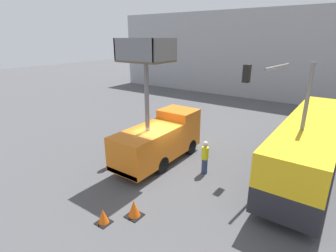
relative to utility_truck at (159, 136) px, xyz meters
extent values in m
plane|color=#4C4C4F|center=(0.63, -0.47, -1.63)|extent=(120.00, 120.00, 0.00)
cube|color=#9E9EA3|center=(0.63, 25.10, 3.51)|extent=(44.00, 10.00, 10.28)
cube|color=orange|center=(0.00, 2.04, -0.02)|extent=(2.21, 1.86, 2.37)
cube|color=orange|center=(0.00, -1.05, -0.27)|extent=(2.21, 4.33, 1.86)
cube|color=red|center=(0.00, -3.17, -1.05)|extent=(2.16, 0.10, 0.24)
cylinder|color=black|center=(-0.95, 2.04, -1.16)|extent=(0.30, 0.95, 0.95)
cylinder|color=black|center=(0.95, 2.04, -1.16)|extent=(0.30, 0.95, 0.95)
cylinder|color=black|center=(-0.95, -1.05, -1.16)|extent=(0.30, 0.95, 0.95)
cylinder|color=black|center=(0.95, -1.05, -1.16)|extent=(0.30, 0.95, 0.95)
cylinder|color=slate|center=(0.00, -1.05, 2.51)|extent=(0.24, 0.24, 3.69)
cube|color=brown|center=(0.00, -1.05, 4.40)|extent=(2.52, 1.89, 0.10)
cube|color=slate|center=(-1.22, -1.05, 4.98)|extent=(0.08, 1.89, 1.05)
cube|color=slate|center=(1.22, -1.05, 4.98)|extent=(0.08, 1.89, 1.05)
cube|color=slate|center=(0.00, -0.14, 4.98)|extent=(2.52, 0.08, 1.05)
cube|color=slate|center=(0.00, -1.96, 4.98)|extent=(2.52, 0.08, 1.05)
cube|color=#232328|center=(7.50, 3.66, -0.55)|extent=(2.58, 12.09, 1.17)
cube|color=yellow|center=(7.50, 3.66, 0.75)|extent=(2.58, 12.09, 1.44)
cube|color=black|center=(7.50, 3.66, 0.54)|extent=(2.60, 11.60, 0.63)
cylinder|color=black|center=(6.36, 7.41, -1.05)|extent=(0.30, 1.16, 1.16)
cylinder|color=black|center=(6.36, -0.08, -1.05)|extent=(0.30, 1.16, 1.16)
cylinder|color=black|center=(8.64, -0.08, -1.05)|extent=(0.30, 1.16, 1.16)
cylinder|color=slate|center=(7.22, 1.50, 1.45)|extent=(0.18, 0.18, 6.17)
cylinder|color=slate|center=(5.73, 1.65, 4.24)|extent=(0.42, 2.98, 0.13)
cube|color=black|center=(4.25, 1.80, 3.79)|extent=(0.35, 0.35, 0.90)
sphere|color=red|center=(4.25, 1.80, 4.04)|extent=(0.20, 0.20, 0.20)
cylinder|color=navy|center=(-1.92, -2.23, -1.22)|extent=(0.32, 0.32, 0.83)
cylinder|color=yellow|center=(-1.92, -2.23, -0.48)|extent=(0.38, 0.38, 0.65)
sphere|color=tan|center=(-1.92, -2.23, -0.04)|extent=(0.22, 0.22, 0.22)
sphere|color=white|center=(-1.92, -2.23, 0.06)|extent=(0.24, 0.24, 0.24)
cylinder|color=navy|center=(2.91, 0.27, -1.20)|extent=(0.32, 0.32, 0.87)
cylinder|color=yellow|center=(2.91, 0.27, -0.42)|extent=(0.38, 0.38, 0.69)
sphere|color=tan|center=(2.91, 0.27, 0.04)|extent=(0.24, 0.24, 0.24)
sphere|color=white|center=(2.91, 0.27, 0.15)|extent=(0.25, 0.25, 0.25)
cube|color=black|center=(2.27, -4.74, -1.62)|extent=(0.66, 0.66, 0.03)
cone|color=#F25B0F|center=(2.27, -4.74, -1.25)|extent=(0.53, 0.53, 0.75)
cube|color=black|center=(1.55, -5.79, -1.62)|extent=(0.57, 0.57, 0.03)
cone|color=#F25B0F|center=(1.55, -5.79, -1.31)|extent=(0.46, 0.46, 0.65)
camera|label=1|loc=(8.81, -11.44, 5.56)|focal=28.00mm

